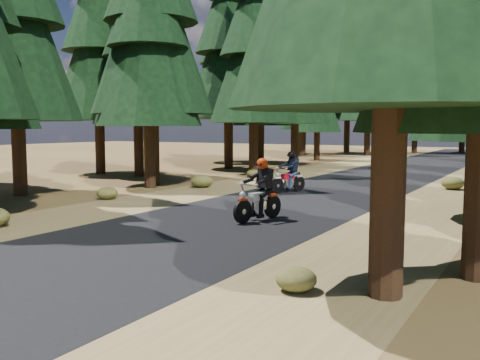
% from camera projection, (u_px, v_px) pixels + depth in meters
% --- Properties ---
extents(ground, '(120.00, 120.00, 0.00)m').
position_uv_depth(ground, '(212.00, 225.00, 14.38)').
color(ground, '#4E371C').
rests_on(ground, ground).
extents(road, '(6.00, 100.00, 0.01)m').
position_uv_depth(road, '(290.00, 202.00, 18.68)').
color(road, black).
rests_on(road, ground).
extents(shoulder_l, '(3.20, 100.00, 0.01)m').
position_uv_depth(shoulder_l, '(184.00, 194.00, 20.98)').
color(shoulder_l, brown).
rests_on(shoulder_l, ground).
extents(shoulder_r, '(3.20, 100.00, 0.01)m').
position_uv_depth(shoulder_r, '(427.00, 213.00, 16.38)').
color(shoulder_r, brown).
rests_on(shoulder_r, ground).
extents(pine_forest, '(34.59, 55.08, 16.32)m').
position_uv_depth(pine_forest, '(405.00, 38.00, 31.70)').
color(pine_forest, black).
rests_on(pine_forest, ground).
extents(understory_shrubs, '(16.42, 30.91, 0.66)m').
position_uv_depth(understory_shrubs, '(336.00, 188.00, 20.77)').
color(understory_shrubs, '#474C1E').
rests_on(understory_shrubs, ground).
extents(rider_lead, '(1.01, 2.05, 1.76)m').
position_uv_depth(rider_lead, '(258.00, 200.00, 15.03)').
color(rider_lead, silver).
rests_on(rider_lead, road).
extents(rider_follow, '(1.17, 1.94, 1.66)m').
position_uv_depth(rider_follow, '(288.00, 179.00, 21.47)').
color(rider_follow, '#A40A20').
rests_on(rider_follow, road).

